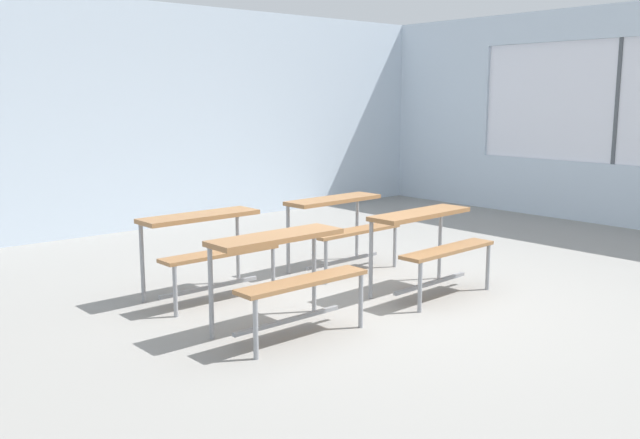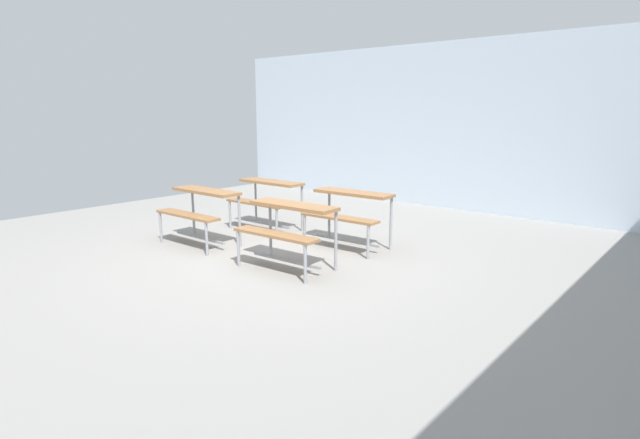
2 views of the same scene
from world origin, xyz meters
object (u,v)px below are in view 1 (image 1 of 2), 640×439
at_px(desk_bench_r1c0, 207,235).
at_px(desk_bench_r1c1, 341,216).
at_px(desk_bench_r0c1, 429,233).
at_px(desk_bench_r0c0, 285,260).

bearing_deg(desk_bench_r1c0, desk_bench_r1c1, -1.74).
bearing_deg(desk_bench_r0c1, desk_bench_r1c1, 87.65).
relative_size(desk_bench_r0c0, desk_bench_r0c1, 0.98).
xyz_separation_m(desk_bench_r0c1, desk_bench_r1c0, (-1.59, 1.19, 0.00)).
xyz_separation_m(desk_bench_r0c0, desk_bench_r1c0, (0.05, 1.19, 0.00)).
distance_m(desk_bench_r0c1, desk_bench_r1c0, 1.98).
height_order(desk_bench_r0c0, desk_bench_r0c1, same).
bearing_deg(desk_bench_r1c1, desk_bench_r0c1, -92.01).
bearing_deg(desk_bench_r1c1, desk_bench_r0c0, -146.93).
bearing_deg(desk_bench_r1c0, desk_bench_r0c1, -37.76).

